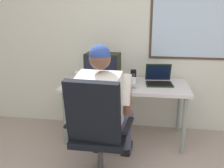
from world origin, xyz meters
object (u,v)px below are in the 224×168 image
object	(u,v)px
laptop	(159,78)
wine_glass	(133,81)
office_chair	(97,127)
crt_monitor	(103,66)
person_seated	(104,107)
desk_speaker	(133,76)
desk	(125,89)

from	to	relation	value
laptop	wine_glass	world-z (taller)	laptop
office_chair	laptop	size ratio (longest dim) A/B	3.10
crt_monitor	wine_glass	xyz separation A→B (m)	(0.38, -0.19, -0.13)
wine_glass	office_chair	bearing A→B (deg)	-107.26
laptop	office_chair	bearing A→B (deg)	-117.17
person_seated	crt_monitor	world-z (taller)	person_seated
person_seated	desk_speaker	bearing A→B (deg)	75.64
office_chair	wine_glass	xyz separation A→B (m)	(0.25, 0.81, 0.20)
wine_glass	desk	bearing A→B (deg)	119.51
desk	wine_glass	world-z (taller)	wine_glass
desk_speaker	laptop	bearing A→B (deg)	-8.13
desk	desk_speaker	world-z (taller)	desk_speaker
office_chair	desk_speaker	distance (m)	1.14
office_chair	laptop	xyz separation A→B (m)	(0.54, 1.06, 0.18)
desk	person_seated	distance (m)	0.73
person_seated	desk_speaker	size ratio (longest dim) A/B	9.05
office_chair	desk	bearing A→B (deg)	81.38
desk	person_seated	xyz separation A→B (m)	(-0.13, -0.72, 0.03)
crt_monitor	laptop	world-z (taller)	crt_monitor
laptop	desk_speaker	world-z (taller)	laptop
desk_speaker	wine_glass	bearing A→B (deg)	-86.64
desk	office_chair	distance (m)	1.00
laptop	crt_monitor	bearing A→B (deg)	-174.36
person_seated	wine_glass	bearing A→B (deg)	66.68
desk	laptop	size ratio (longest dim) A/B	4.44
laptop	desk_speaker	xyz separation A→B (m)	(-0.31, 0.04, 0.01)
desk_speaker	person_seated	bearing A→B (deg)	-104.36
person_seated	laptop	xyz separation A→B (m)	(0.52, 0.79, 0.10)
crt_monitor	desk_speaker	distance (m)	0.41
crt_monitor	desk_speaker	size ratio (longest dim) A/B	2.96
person_seated	laptop	distance (m)	0.95
desk	wine_glass	bearing A→B (deg)	-60.49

